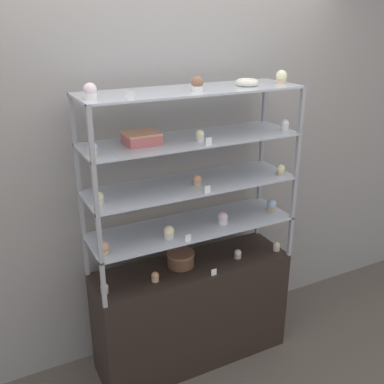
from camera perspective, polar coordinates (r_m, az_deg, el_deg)
name	(u,v)px	position (r m, az deg, el deg)	size (l,w,h in m)	color
ground_plane	(192,355)	(3.41, 0.00, -19.94)	(20.00, 20.00, 0.00)	brown
back_wall	(169,168)	(3.02, -2.98, 3.04)	(8.00, 0.05, 2.60)	gray
display_base	(192,311)	(3.17, 0.00, -14.93)	(1.30, 0.40, 0.74)	black
display_riser_lower	(192,228)	(2.84, 0.00, -4.59)	(1.30, 0.40, 0.28)	#99999E
display_riser_middle	(192,186)	(2.73, 0.00, 0.74)	(1.30, 0.40, 0.28)	#99999E
display_riser_upper	(192,141)	(2.64, 0.00, 6.47)	(1.30, 0.40, 0.28)	#99999E
display_riser_top	(192,92)	(2.59, 0.00, 12.53)	(1.30, 0.40, 0.28)	#99999E
layer_cake_centerpiece	(181,259)	(2.93, -1.45, -8.50)	(0.18, 0.18, 0.09)	brown
sheet_cake_frosted	(141,138)	(2.53, -6.45, 6.83)	(0.19, 0.17, 0.07)	#C66660
cupcake_0	(105,288)	(2.73, -11.05, -11.92)	(0.05, 0.05, 0.06)	#CCB28C
cupcake_1	(155,277)	(2.79, -4.70, -10.67)	(0.05, 0.05, 0.06)	#CCB28C
cupcake_2	(238,254)	(3.04, 5.84, -7.82)	(0.05, 0.05, 0.06)	#CCB28C
cupcake_3	(277,246)	(3.17, 10.69, -6.81)	(0.05, 0.05, 0.06)	beige
price_tag_0	(214,272)	(2.85, 2.80, -10.14)	(0.04, 0.00, 0.04)	white
cupcake_4	(103,248)	(2.54, -11.21, -7.01)	(0.06, 0.06, 0.08)	#CCB28C
cupcake_5	(169,232)	(2.67, -2.94, -5.13)	(0.06, 0.06, 0.08)	beige
cupcake_6	(223,218)	(2.85, 3.93, -3.34)	(0.06, 0.06, 0.08)	white
cupcake_7	(272,205)	(3.08, 10.08, -1.64)	(0.06, 0.06, 0.08)	#CCB28C
price_tag_1	(188,238)	(2.63, -0.49, -5.84)	(0.04, 0.00, 0.04)	white
cupcake_8	(99,198)	(2.47, -11.72, -0.75)	(0.05, 0.05, 0.07)	white
cupcake_9	(197,180)	(2.69, 0.64, 1.51)	(0.05, 0.05, 0.07)	#CCB28C
cupcake_10	(281,170)	(2.93, 11.21, 2.79)	(0.05, 0.05, 0.07)	#CCB28C
price_tag_2	(207,189)	(2.57, 1.98, 0.34)	(0.04, 0.00, 0.04)	white
cupcake_11	(93,149)	(2.35, -12.50, 5.33)	(0.05, 0.05, 0.07)	beige
cupcake_12	(200,136)	(2.57, 1.01, 7.17)	(0.05, 0.05, 0.07)	white
cupcake_13	(285,125)	(2.88, 11.70, 8.33)	(0.05, 0.05, 0.07)	white
price_tag_3	(209,141)	(2.49, 2.15, 6.44)	(0.04, 0.00, 0.04)	white
cupcake_14	(90,91)	(2.31, -12.81, 12.36)	(0.07, 0.07, 0.08)	white
cupcake_15	(197,84)	(2.50, 0.68, 13.53)	(0.07, 0.07, 0.08)	white
cupcake_16	(281,77)	(2.85, 11.28, 14.11)	(0.07, 0.07, 0.08)	#CCB28C
price_tag_4	(130,96)	(2.25, -7.85, 12.03)	(0.04, 0.00, 0.04)	white
donut_glazed	(247,82)	(2.73, 6.99, 13.65)	(0.13, 0.13, 0.04)	#EFE5CC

